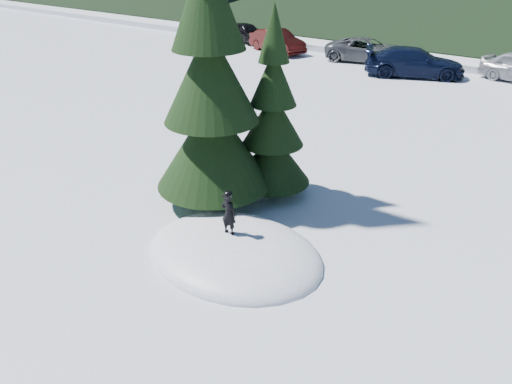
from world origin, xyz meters
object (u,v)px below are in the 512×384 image
Objects in this scene: child_skier at (229,214)px; car_0 at (246,32)px; car_2 at (367,50)px; spruce_short at (273,126)px; car_3 at (414,62)px; spruce_tall at (211,87)px; car_1 at (277,41)px.

child_skier is 27.63m from car_0.
child_skier is 22.33m from car_2.
spruce_short is 5.14× the size of child_skier.
car_2 is at bearing 39.32° from car_3.
spruce_tall is 17.92m from car_3.
spruce_short reaches higher than car_1.
car_3 is (3.72, -1.87, 0.07)m from car_2.
spruce_short is at bearing 54.46° from spruce_tall.
spruce_short is at bearing -125.23° from car_0.
car_3 is (-2.08, 16.31, -1.34)m from spruce_short.
child_skier is at bearing -176.10° from car_2.
spruce_short is at bearing 163.35° from car_3.
car_3 is (-1.08, 17.71, -2.55)m from spruce_tall.
spruce_short is 1.07× the size of car_2.
child_skier reaches higher than car_1.
car_3 is at bearing -88.87° from child_skier.
car_1 is (-11.85, 17.21, -1.37)m from spruce_short.
car_0 is 0.81× the size of car_2.
car_1 is 9.81m from car_3.
car_1 is 0.84× the size of car_3.
spruce_short is 1.32× the size of car_0.
spruce_tall is 25.22m from car_0.
spruce_short is at bearing -80.55° from child_skier.
car_0 is (-14.80, 20.25, -2.63)m from spruce_tall.
car_3 is (13.72, -2.55, 0.07)m from car_0.
child_skier is 19.65m from car_3.
spruce_tall is at bearing -129.04° from car_0.
car_2 is 0.95× the size of car_3.
child_skier is at bearing -127.84° from car_0.
child_skier is at bearing 164.99° from car_3.
car_3 is at bearing -130.48° from car_2.
car_0 is 13.95m from car_3.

